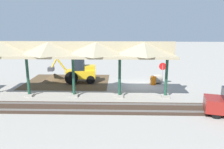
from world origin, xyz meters
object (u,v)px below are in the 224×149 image
Objects in this scene: concrete_pipe at (156,79)px; backhoe at (79,71)px; traffic_barrel at (153,80)px; stop_sign at (163,69)px.

backhoe is at bearing -0.96° from concrete_pipe.
traffic_barrel is (0.36, 0.50, -0.04)m from concrete_pipe.
concrete_pipe reaches higher than traffic_barrel.
concrete_pipe is (0.52, -0.64, -1.24)m from stop_sign.
concrete_pipe is at bearing 179.04° from backhoe.
traffic_barrel is (-8.03, 0.64, -0.82)m from backhoe.
stop_sign is 1.49m from concrete_pipe.
stop_sign is 8.96m from backhoe.
backhoe reaches higher than stop_sign.
backhoe is 8.43m from concrete_pipe.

